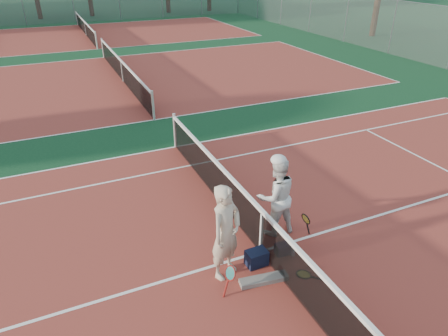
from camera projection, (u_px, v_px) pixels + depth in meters
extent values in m
plane|color=#0D331A|center=(260.00, 252.00, 8.08)|extent=(130.00, 130.00, 0.00)
cube|color=maroon|center=(260.00, 252.00, 8.08)|extent=(23.77, 10.97, 0.01)
cube|color=maroon|center=(123.00, 81.00, 18.94)|extent=(23.77, 10.97, 0.01)
cube|color=maroon|center=(86.00, 35.00, 29.80)|extent=(23.77, 10.97, 0.01)
imported|color=beige|center=(226.00, 232.00, 7.11)|extent=(0.82, 0.72, 1.89)
imported|color=white|center=(276.00, 196.00, 8.27)|extent=(0.89, 0.71, 1.78)
cube|color=black|center=(257.00, 258.00, 7.68)|extent=(0.41, 0.29, 0.32)
cube|color=black|center=(283.00, 249.00, 7.98)|extent=(0.30, 0.22, 0.23)
cube|color=#68635E|center=(264.00, 280.00, 7.32)|extent=(0.94, 0.34, 0.10)
cylinder|color=#C9DFFF|center=(293.00, 250.00, 7.91)|extent=(0.09, 0.09, 0.30)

